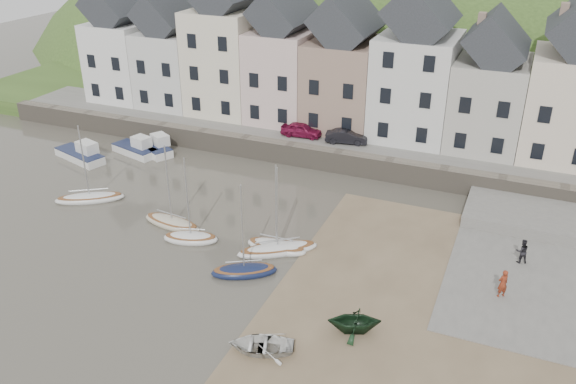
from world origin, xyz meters
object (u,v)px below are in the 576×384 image
at_px(sailboat_0, 90,198).
at_px(rowboat_white, 261,345).
at_px(car_left, 301,130).
at_px(car_right, 346,137).
at_px(rowboat_green, 355,320).
at_px(person_dark, 522,251).
at_px(person_red, 503,283).

bearing_deg(sailboat_0, rowboat_white, -27.68).
xyz_separation_m(car_left, car_right, (4.23, 0.00, -0.03)).
height_order(rowboat_green, car_left, car_left).
xyz_separation_m(rowboat_white, person_dark, (11.66, 13.67, 0.53)).
height_order(person_dark, car_left, car_left).
height_order(person_red, person_dark, person_red).
distance_m(sailboat_0, person_red, 30.09).
distance_m(rowboat_green, car_right, 23.39).
bearing_deg(person_red, rowboat_white, 2.26).
bearing_deg(car_right, person_dark, -138.67).
xyz_separation_m(sailboat_0, person_dark, (30.89, 3.58, 0.67)).
distance_m(person_dark, car_right, 19.28).
bearing_deg(person_red, sailboat_0, -40.01).
height_order(car_left, car_right, car_left).
height_order(person_red, car_left, car_left).
bearing_deg(rowboat_white, person_dark, 121.03).
distance_m(rowboat_green, car_left, 25.09).
relative_size(car_left, car_right, 1.01).
bearing_deg(rowboat_green, person_dark, 122.21).
bearing_deg(person_dark, car_left, -50.46).
bearing_deg(rowboat_white, sailboat_0, -136.18).
relative_size(rowboat_white, person_red, 1.89).
relative_size(person_red, person_dark, 1.09).
distance_m(sailboat_0, rowboat_green, 24.16).
bearing_deg(rowboat_green, person_red, 110.68).
distance_m(person_red, person_dark, 4.30).
bearing_deg(person_dark, car_right, -56.93).
bearing_deg(rowboat_white, person_red, 112.55).
distance_m(sailboat_0, car_left, 19.09).
bearing_deg(sailboat_0, person_red, -1.21).
xyz_separation_m(sailboat_0, person_red, (30.08, -0.64, 0.75)).
bearing_deg(rowboat_white, rowboat_green, 110.94).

